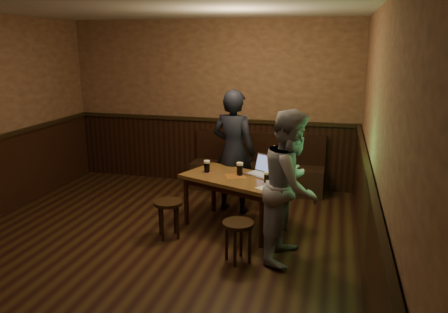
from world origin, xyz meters
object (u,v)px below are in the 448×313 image
at_px(bench, 257,172).
at_px(person_grey, 291,186).
at_px(stool_right, 238,230).
at_px(pint_right, 267,178).
at_px(pub_table, 235,183).
at_px(pint_mid, 240,169).
at_px(laptop, 263,170).
at_px(person_suit, 234,152).
at_px(pint_left, 207,166).
at_px(stool_left, 168,208).

bearing_deg(bench, person_grey, -70.86).
height_order(stool_right, pint_right, pint_right).
distance_m(bench, person_grey, 2.47).
relative_size(pub_table, pint_mid, 8.63).
xyz_separation_m(laptop, person_suit, (-0.51, 0.44, 0.11)).
distance_m(pub_table, pint_mid, 0.20).
bearing_deg(pint_left, pint_mid, -2.37).
xyz_separation_m(bench, pint_mid, (0.05, -1.57, 0.49)).
distance_m(stool_right, pint_right, 0.85).
bearing_deg(pint_left, pub_table, -10.31).
bearing_deg(stool_right, person_grey, 25.69).
height_order(stool_left, pint_left, pint_left).
xyz_separation_m(pint_mid, person_grey, (0.74, -0.71, 0.06)).
height_order(stool_left, pint_mid, pint_mid).
distance_m(stool_left, person_grey, 1.61).
relative_size(pint_right, person_grey, 0.09).
relative_size(bench, pint_mid, 12.46).
relative_size(pint_mid, laptop, 0.39).
bearing_deg(pub_table, pint_right, -2.68).
relative_size(stool_left, pint_mid, 2.75).
bearing_deg(stool_right, person_suit, 105.30).
relative_size(pub_table, person_suit, 0.85).
bearing_deg(pub_table, person_suit, 126.69).
height_order(pub_table, pint_right, pint_right).
distance_m(pint_mid, pint_right, 0.47).
relative_size(pub_table, pint_left, 9.06).
height_order(person_suit, person_grey, person_suit).
relative_size(pint_left, pint_mid, 0.95).
bearing_deg(pint_right, pint_left, 162.37).
height_order(stool_right, laptop, laptop).
height_order(pint_mid, person_suit, person_suit).
xyz_separation_m(pint_left, person_grey, (1.20, -0.73, 0.06)).
bearing_deg(pint_right, laptop, 106.38).
bearing_deg(person_grey, pint_mid, 54.26).
height_order(bench, laptop, laptop).
bearing_deg(bench, pint_mid, -88.28).
height_order(stool_right, pint_left, pint_left).
height_order(pub_table, pint_left, pint_left).
relative_size(pub_table, stool_right, 3.19).
bearing_deg(pint_right, stool_left, -165.23).
xyz_separation_m(bench, stool_left, (-0.74, -2.13, 0.08)).
xyz_separation_m(pint_mid, pint_right, (0.40, -0.25, -0.01)).
bearing_deg(pint_left, person_grey, -31.31).
distance_m(bench, pub_table, 1.65).
relative_size(pint_mid, person_grey, 0.10).
distance_m(bench, pint_mid, 1.64).
bearing_deg(stool_right, pub_table, 105.17).
distance_m(stool_right, pint_mid, 1.08).
distance_m(pint_left, pint_right, 0.90).
bearing_deg(pint_left, bench, 75.15).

